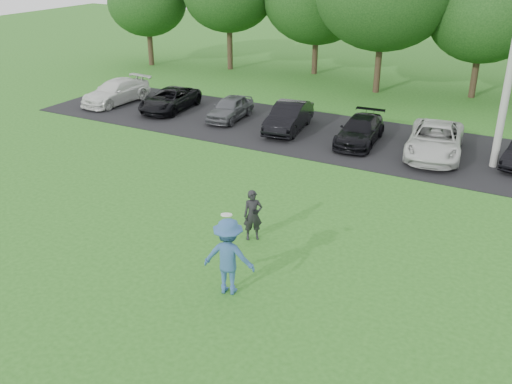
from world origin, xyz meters
TOP-DOWN VIEW (x-y plane):
  - ground at (0.00, 0.00)m, footprint 100.00×100.00m
  - parking_lot at (0.00, 13.00)m, footprint 32.00×6.50m
  - frisbee_player at (0.92, 0.40)m, footprint 1.43×1.03m
  - camera_bystander at (0.13, 3.07)m, footprint 0.66×0.63m
  - parked_cars at (0.40, 12.86)m, footprint 28.81×5.08m
  - tree_row at (1.51, 22.76)m, footprint 42.39×9.85m

SIDE VIEW (x-z plane):
  - ground at x=0.00m, z-range 0.00..0.00m
  - parking_lot at x=0.00m, z-range 0.00..0.03m
  - parked_cars at x=0.40m, z-range -0.01..1.24m
  - camera_bystander at x=0.13m, z-range 0.00..1.53m
  - frisbee_player at x=0.92m, z-range -0.16..2.16m
  - tree_row at x=1.51m, z-range 0.59..9.23m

